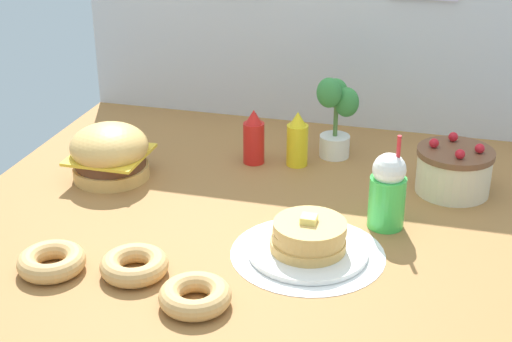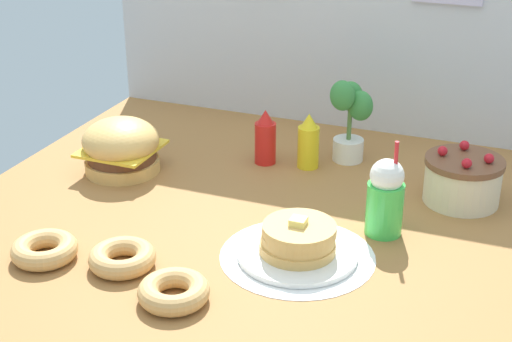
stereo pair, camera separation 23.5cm
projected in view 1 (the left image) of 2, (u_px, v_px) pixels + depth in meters
The scene contains 13 objects.
ground_plane at pixel (261, 233), 229.94cm from camera, with size 195.70×189.39×2.00cm, color #9E6B38.
back_wall at pixel (324, 6), 292.15cm from camera, with size 195.70×4.20×94.60cm.
doily_mat at pixel (308, 253), 216.61cm from camera, with size 44.28×44.28×0.40cm, color white.
burger at pixel (110, 153), 259.81cm from camera, with size 26.69×26.69×19.25cm.
pancake_stack at pixel (309, 240), 214.77cm from camera, with size 34.21×34.21×11.97cm.
layer_cake at pixel (454, 170), 250.21cm from camera, with size 25.12×25.12×18.31cm.
ketchup_bottle at pixel (254, 138), 271.36cm from camera, with size 7.65×7.65×20.13cm.
mustard_bottle at pixel (297, 140), 269.52cm from camera, with size 7.65×7.65×20.13cm.
cream_soda_cup at pixel (388, 191), 226.97cm from camera, with size 11.07×11.07×30.21cm.
donut_pink_glaze at pixel (51, 261), 207.57cm from camera, with size 18.72×18.72×5.64cm.
donut_chocolate at pixel (134, 265), 205.86cm from camera, with size 18.72×18.72×5.64cm.
donut_vanilla at pixel (195, 295), 192.53cm from camera, with size 18.72×18.72×5.64cm.
potted_plant at pixel (336, 114), 273.77cm from camera, with size 14.91×12.04×30.69cm.
Camera 1 is at (51.39, -194.38, 112.12)cm, focal length 53.36 mm.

